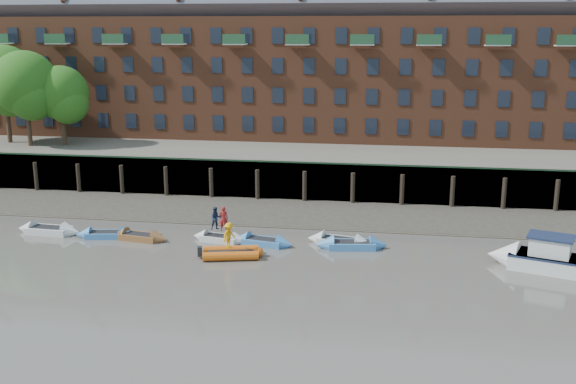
% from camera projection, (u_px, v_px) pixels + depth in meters
% --- Properties ---
extents(ground, '(220.00, 220.00, 0.00)m').
position_uv_depth(ground, '(212.00, 302.00, 35.63)').
color(ground, '#5B564F').
rests_on(ground, ground).
extents(foreshore, '(110.00, 8.00, 0.50)m').
position_uv_depth(foreshore, '(273.00, 213.00, 52.90)').
color(foreshore, '#3D382F').
rests_on(foreshore, ground).
extents(mud_band, '(110.00, 1.60, 0.10)m').
position_uv_depth(mud_band, '(265.00, 225.00, 49.63)').
color(mud_band, '#4C4336').
rests_on(mud_band, ground).
extents(river_wall, '(110.00, 1.23, 3.30)m').
position_uv_depth(river_wall, '(282.00, 181.00, 56.72)').
color(river_wall, '#2D2A26').
rests_on(river_wall, ground).
extents(bank_terrace, '(110.00, 28.00, 3.20)m').
position_uv_depth(bank_terrace, '(304.00, 152.00, 69.78)').
color(bank_terrace, '#5E594D').
rests_on(bank_terrace, ground).
extents(apartment_terrace, '(80.60, 15.56, 20.98)m').
position_uv_depth(apartment_terrace, '(306.00, 41.00, 68.07)').
color(apartment_terrace, brown).
rests_on(apartment_terrace, bank_terrace).
extents(tree_cluster, '(11.76, 7.74, 9.40)m').
position_uv_depth(tree_cluster, '(24.00, 83.00, 63.64)').
color(tree_cluster, '#3A281C').
rests_on(tree_cluster, bank_terrace).
extents(rowboat_0, '(4.88, 1.71, 1.39)m').
position_uv_depth(rowboat_0, '(49.00, 230.00, 47.45)').
color(rowboat_0, silver).
rests_on(rowboat_0, ground).
extents(rowboat_1, '(4.29, 1.96, 1.20)m').
position_uv_depth(rowboat_1, '(106.00, 234.00, 46.58)').
color(rowboat_1, '#3F7EBE').
rests_on(rowboat_1, ground).
extents(rowboat_2, '(4.35, 1.90, 1.22)m').
position_uv_depth(rowboat_2, '(140.00, 237.00, 46.07)').
color(rowboat_2, brown).
rests_on(rowboat_2, ground).
extents(rowboat_3, '(4.15, 1.88, 1.16)m').
position_uv_depth(rowboat_3, '(220.00, 238.00, 45.75)').
color(rowboat_3, silver).
rests_on(rowboat_3, ground).
extents(rowboat_4, '(4.42, 2.09, 1.23)m').
position_uv_depth(rowboat_4, '(263.00, 242.00, 45.00)').
color(rowboat_4, '#3F7EBE').
rests_on(rowboat_4, ground).
extents(rowboat_5, '(4.73, 2.23, 1.32)m').
position_uv_depth(rowboat_5, '(340.00, 241.00, 45.00)').
color(rowboat_5, silver).
rests_on(rowboat_5, ground).
extents(rowboat_6, '(4.90, 2.06, 1.38)m').
position_uv_depth(rowboat_6, '(352.00, 245.00, 44.26)').
color(rowboat_6, '#3F7EBE').
rests_on(rowboat_6, ground).
extents(rib_tender, '(3.94, 2.58, 0.66)m').
position_uv_depth(rib_tender, '(233.00, 253.00, 42.54)').
color(rib_tender, '#CA5811').
rests_on(rib_tender, ground).
extents(motor_launch, '(7.04, 4.22, 2.76)m').
position_uv_depth(motor_launch, '(537.00, 257.00, 40.45)').
color(motor_launch, silver).
rests_on(motor_launch, ground).
extents(person_rower_a, '(0.69, 0.52, 1.70)m').
position_uv_depth(person_rower_a, '(223.00, 219.00, 45.32)').
color(person_rower_a, maroon).
rests_on(person_rower_a, rowboat_3).
extents(person_rower_b, '(0.96, 0.89, 1.58)m').
position_uv_depth(person_rower_b, '(216.00, 218.00, 45.57)').
color(person_rower_b, '#19233F').
rests_on(person_rower_b, rowboat_3).
extents(person_rib_crew, '(1.01, 1.24, 1.67)m').
position_uv_depth(person_rib_crew, '(229.00, 235.00, 42.24)').
color(person_rib_crew, orange).
rests_on(person_rib_crew, rib_tender).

